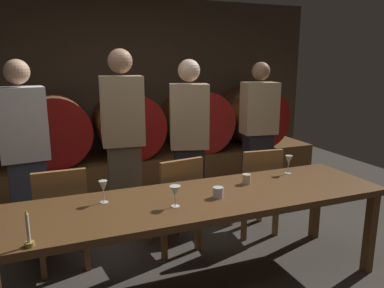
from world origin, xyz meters
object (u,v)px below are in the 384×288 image
object	(u,v)px
wine_barrel_far_right	(252,117)
dining_table	(196,206)
wine_glass_left	(103,187)
chair_center	(176,199)
cup_right	(246,179)
wine_glass_right	(289,161)
cup_left	(218,192)
chair_right	(257,187)
guest_center_right	(189,143)
wine_barrel_left	(55,129)
guest_center_left	(124,145)
guest_far_right	(258,136)
wine_barrel_center	(128,124)
guest_far_left	(26,159)
chair_left	(62,214)
candle_center	(29,236)
wine_barrel_right	(196,120)
wine_glass_center	(175,191)

from	to	relation	value
wine_barrel_far_right	dining_table	world-z (taller)	wine_barrel_far_right
wine_glass_left	chair_center	bearing A→B (deg)	32.53
wine_glass_left	cup_right	size ratio (longest dim) A/B	2.02
wine_glass_right	cup_left	bearing A→B (deg)	-160.56
chair_right	guest_center_right	size ratio (longest dim) A/B	0.51
wine_barrel_left	guest_center_left	bearing A→B (deg)	-69.76
wine_barrel_far_right	guest_far_right	distance (m)	1.52
guest_center_right	chair_right	bearing A→B (deg)	156.62
wine_barrel_center	cup_left	bearing A→B (deg)	-87.85
guest_far_left	wine_barrel_far_right	bearing A→B (deg)	-160.81
guest_center_left	wine_glass_right	size ratio (longest dim) A/B	10.97
dining_table	wine_glass_right	distance (m)	1.02
guest_far_right	wine_glass_right	size ratio (longest dim) A/B	10.24
dining_table	wine_glass_left	size ratio (longest dim) A/B	18.32
chair_left	guest_far_left	distance (m)	0.58
chair_center	candle_center	bearing A→B (deg)	30.07
guest_far_left	cup_left	distance (m)	1.68
wine_barrel_center	chair_center	world-z (taller)	wine_barrel_center
dining_table	cup_left	size ratio (longest dim) A/B	37.86
wine_barrel_right	cup_right	distance (m)	2.45
wine_barrel_right	guest_far_right	size ratio (longest dim) A/B	0.50
chair_center	wine_glass_left	world-z (taller)	wine_glass_left
wine_barrel_left	chair_center	size ratio (longest dim) A/B	0.97
wine_barrel_center	wine_glass_left	size ratio (longest dim) A/B	5.29
wine_barrel_center	cup_left	distance (m)	2.58
wine_barrel_center	chair_left	size ratio (longest dim) A/B	0.97
cup_right	chair_left	bearing A→B (deg)	160.17
chair_left	chair_center	bearing A→B (deg)	176.37
guest_far_right	cup_left	size ratio (longest dim) A/B	21.66
chair_left	wine_barrel_center	bearing A→B (deg)	-117.78
wine_glass_right	dining_table	bearing A→B (deg)	-166.52
chair_right	candle_center	world-z (taller)	candle_center
cup_right	guest_center_right	bearing A→B (deg)	98.21
guest_center_right	guest_far_left	bearing A→B (deg)	19.10
wine_barrel_far_right	chair_left	world-z (taller)	wine_barrel_far_right
wine_barrel_left	wine_glass_left	world-z (taller)	wine_barrel_left
guest_center_right	cup_left	world-z (taller)	guest_center_right
guest_center_left	wine_glass_center	bearing A→B (deg)	101.53
candle_center	wine_glass_center	bearing A→B (deg)	14.14
chair_center	guest_center_right	distance (m)	0.69
dining_table	guest_far_right	distance (m)	1.73
wine_barrel_far_right	candle_center	world-z (taller)	wine_barrel_far_right
wine_glass_center	candle_center	bearing A→B (deg)	-165.86
wine_glass_center	cup_right	distance (m)	0.73
candle_center	chair_right	bearing A→B (deg)	25.23
wine_barrel_right	guest_center_left	world-z (taller)	guest_center_left
wine_barrel_right	wine_glass_left	bearing A→B (deg)	-125.39
chair_center	chair_left	bearing A→B (deg)	-11.57
wine_glass_right	chair_right	bearing A→B (deg)	101.38
wine_barrel_center	wine_glass_left	world-z (taller)	wine_barrel_center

